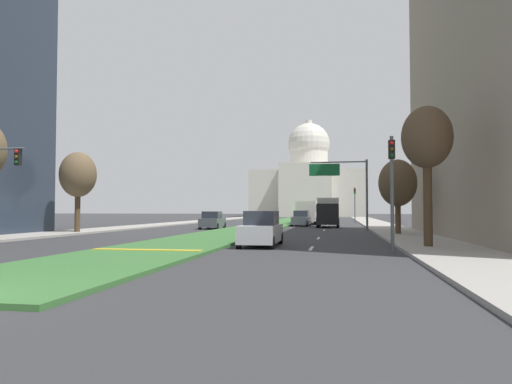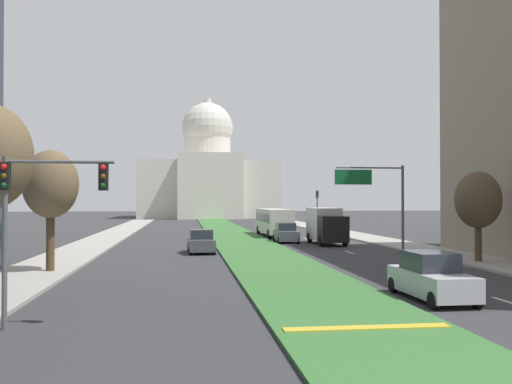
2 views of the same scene
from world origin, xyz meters
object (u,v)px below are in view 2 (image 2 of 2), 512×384
at_px(street_tree_left_mid, 51,185).
at_px(sedan_distant, 286,233).
at_px(traffic_light_far_right, 317,205).
at_px(sedan_midblock, 201,242).
at_px(overhead_guide_sign, 378,190).
at_px(street_tree_right_mid, 478,201).
at_px(traffic_light_near_left, 34,203).
at_px(box_truck_delivery, 326,225).
at_px(city_bus, 274,220).
at_px(capitol_building, 208,180).
at_px(sedan_lead_stopped, 431,278).

xyz_separation_m(street_tree_left_mid, sedan_distant, (16.39, 20.13, -3.84)).
distance_m(traffic_light_far_right, sedan_midblock, 28.77).
height_order(overhead_guide_sign, street_tree_right_mid, overhead_guide_sign).
distance_m(traffic_light_near_left, overhead_guide_sign, 29.09).
bearing_deg(street_tree_left_mid, box_truck_delivery, 41.95).
relative_size(traffic_light_near_left, sedan_distant, 1.11).
bearing_deg(sedan_midblock, overhead_guide_sign, -6.85).
relative_size(traffic_light_far_right, sedan_distant, 1.11).
bearing_deg(street_tree_right_mid, street_tree_left_mid, -176.46).
relative_size(street_tree_right_mid, sedan_distant, 1.21).
height_order(overhead_guide_sign, box_truck_delivery, overhead_guide_sign).
distance_m(overhead_guide_sign, sedan_midblock, 13.62).
bearing_deg(sedan_distant, street_tree_left_mid, -129.15).
height_order(sedan_midblock, sedan_distant, sedan_distant).
bearing_deg(city_bus, traffic_light_far_right, 45.50).
height_order(traffic_light_near_left, sedan_distant, traffic_light_near_left).
distance_m(overhead_guide_sign, street_tree_left_mid, 23.11).
bearing_deg(overhead_guide_sign, traffic_light_near_left, -130.07).
distance_m(traffic_light_near_left, city_bus, 44.25).
height_order(capitol_building, traffic_light_far_right, capitol_building).
distance_m(street_tree_right_mid, sedan_lead_stopped, 14.56).
xyz_separation_m(overhead_guide_sign, sedan_distant, (-4.88, 11.09, -3.79)).
xyz_separation_m(sedan_midblock, sedan_distant, (8.10, 9.53, 0.03)).
distance_m(overhead_guide_sign, street_tree_right_mid, 8.41).
bearing_deg(capitol_building, overhead_guide_sign, -84.31).
height_order(street_tree_left_mid, sedan_midblock, street_tree_left_mid).
bearing_deg(box_truck_delivery, traffic_light_far_right, 78.85).
xyz_separation_m(traffic_light_far_right, street_tree_right_mid, (1.99, -33.64, 0.56)).
bearing_deg(sedan_lead_stopped, box_truck_delivery, 83.97).
height_order(traffic_light_near_left, overhead_guide_sign, overhead_guide_sign).
height_order(street_tree_right_mid, sedan_midblock, street_tree_right_mid).
xyz_separation_m(traffic_light_near_left, street_tree_right_mid, (22.46, 14.76, 0.08)).
distance_m(box_truck_delivery, city_bus, 11.50).
bearing_deg(sedan_midblock, traffic_light_near_left, -103.54).
distance_m(capitol_building, traffic_light_near_left, 112.25).
bearing_deg(overhead_guide_sign, street_tree_right_mid, -63.51).
height_order(street_tree_left_mid, sedan_distant, street_tree_left_mid).
height_order(sedan_lead_stopped, city_bus, city_bus).
bearing_deg(overhead_guide_sign, capitol_building, 95.69).
bearing_deg(street_tree_right_mid, traffic_light_far_right, 93.39).
bearing_deg(box_truck_delivery, capitol_building, 95.07).
height_order(traffic_light_far_right, street_tree_right_mid, street_tree_right_mid).
height_order(street_tree_left_mid, sedan_lead_stopped, street_tree_left_mid).
xyz_separation_m(capitol_building, box_truck_delivery, (7.18, -80.94, -7.06)).
bearing_deg(traffic_light_far_right, box_truck_delivery, -101.15).
bearing_deg(city_bus, capitol_building, 93.50).
distance_m(street_tree_left_mid, street_tree_right_mid, 25.07).
bearing_deg(traffic_light_near_left, overhead_guide_sign, 49.93).
bearing_deg(box_truck_delivery, overhead_guide_sign, -78.52).
bearing_deg(overhead_guide_sign, city_bus, 103.28).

